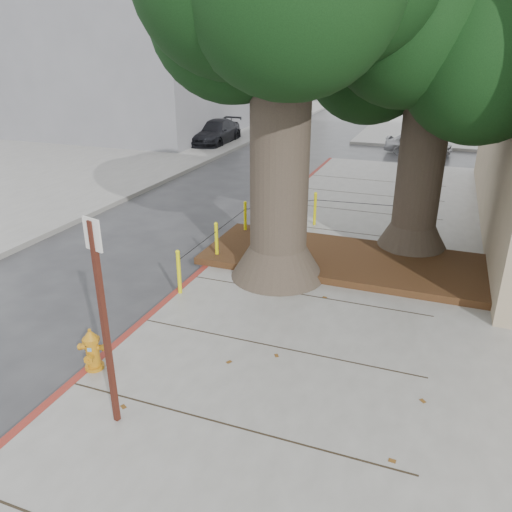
{
  "coord_description": "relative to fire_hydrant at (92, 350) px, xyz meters",
  "views": [
    {
      "loc": [
        2.75,
        -6.77,
        4.79
      ],
      "look_at": [
        -0.34,
        1.44,
        1.1
      ],
      "focal_mm": 35.0,
      "sensor_mm": 36.0,
      "label": 1
    }
  ],
  "objects": [
    {
      "name": "planter_bed",
      "position": [
        2.8,
        5.47,
        -0.26
      ],
      "size": [
        6.4,
        2.6,
        0.16
      ],
      "primitive_type": "cube",
      "color": "black",
      "rests_on": "sidewalk_main"
    },
    {
      "name": "bollard_ring",
      "position": [
        1.03,
        5.94,
        0.17
      ],
      "size": [
        3.79,
        5.39,
        0.95
      ],
      "color": "yellow",
      "rests_on": "sidewalk_main"
    },
    {
      "name": "building_far_grey",
      "position": [
        -13.1,
        23.57,
        5.51
      ],
      "size": [
        12.0,
        16.0,
        12.0
      ],
      "primitive_type": "cube",
      "color": "slate",
      "rests_on": "ground"
    },
    {
      "name": "tree_near",
      "position": [
        1.93,
        4.39,
        4.9
      ],
      "size": [
        4.5,
        3.8,
        7.68
      ],
      "color": "#4C3F33",
      "rests_on": "sidewalk_main"
    },
    {
      "name": "fire_hydrant",
      "position": [
        0.0,
        0.0,
        0.0
      ],
      "size": [
        0.37,
        0.36,
        0.7
      ],
      "rotation": [
        0.0,
        0.0,
        0.3
      ],
      "color": "#C67E14",
      "rests_on": "sidewalk_main"
    },
    {
      "name": "car_silver",
      "position": [
        3.46,
        20.07,
        0.04
      ],
      "size": [
        3.18,
        1.43,
        1.06
      ],
      "primitive_type": "imported",
      "rotation": [
        0.0,
        0.0,
        1.51
      ],
      "color": "#AEAEB3",
      "rests_on": "ground"
    },
    {
      "name": "car_dark",
      "position": [
        -6.77,
        19.01,
        0.13
      ],
      "size": [
        1.9,
        4.37,
        1.25
      ],
      "primitive_type": "imported",
      "rotation": [
        0.0,
        0.0,
        0.03
      ],
      "color": "black",
      "rests_on": "ground"
    },
    {
      "name": "signpost",
      "position": [
        1.02,
        -0.86,
        1.28
      ],
      "size": [
        0.28,
        0.1,
        2.86
      ],
      "rotation": [
        0.0,
        0.0,
        -0.26
      ],
      "color": "#471911",
      "rests_on": "sidewalk_main"
    },
    {
      "name": "sidewalk_opposite",
      "position": [
        -12.1,
        11.57,
        -0.42
      ],
      "size": [
        14.0,
        60.0,
        0.15
      ],
      "primitive_type": "cube",
      "color": "slate",
      "rests_on": "ground"
    },
    {
      "name": "sidewalk_far",
      "position": [
        7.9,
        31.57,
        -0.42
      ],
      "size": [
        16.0,
        20.0,
        0.15
      ],
      "primitive_type": "cube",
      "color": "slate",
      "rests_on": "ground"
    },
    {
      "name": "curb_red",
      "position": [
        -0.1,
        4.07,
        -0.42
      ],
      "size": [
        0.14,
        26.0,
        0.16
      ],
      "primitive_type": "cube",
      "color": "maroon",
      "rests_on": "ground"
    },
    {
      "name": "tree_far",
      "position": [
        4.54,
        6.89,
        4.53
      ],
      "size": [
        4.5,
        3.8,
        7.17
      ],
      "color": "#4C3F33",
      "rests_on": "sidewalk_main"
    },
    {
      "name": "building_far_white",
      "position": [
        -15.1,
        46.57,
        7.01
      ],
      "size": [
        12.0,
        18.0,
        15.0
      ],
      "primitive_type": "cube",
      "color": "silver",
      "rests_on": "ground"
    },
    {
      "name": "ground",
      "position": [
        1.9,
        1.57,
        -0.49
      ],
      "size": [
        140.0,
        140.0,
        0.0
      ],
      "primitive_type": "plane",
      "color": "#28282B",
      "rests_on": "ground"
    }
  ]
}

